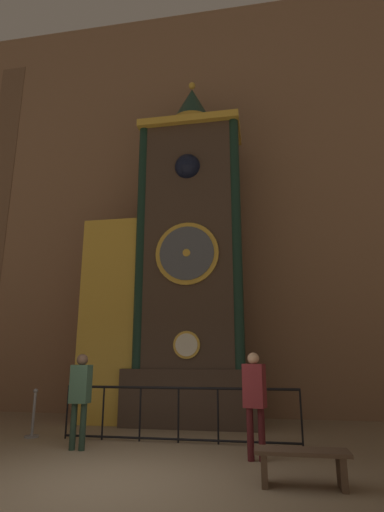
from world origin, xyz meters
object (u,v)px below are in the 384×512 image
object	(u,v)px
visitor_far	(255,395)
clock_tower	(175,270)
visitor_bench	(302,461)
stanchion_post	(33,422)
visitor_near	(80,391)

from	to	relation	value
visitor_far	clock_tower	bearing A→B (deg)	139.72
visitor_far	visitor_bench	size ratio (longest dim) A/B	1.39
stanchion_post	visitor_far	bearing A→B (deg)	-13.89
clock_tower	visitor_near	size ratio (longest dim) A/B	5.81
visitor_near	visitor_bench	distance (m)	4.02
clock_tower	stanchion_post	xyz separation A→B (m)	(-2.49, -2.08, -3.50)
stanchion_post	visitor_bench	bearing A→B (deg)	-24.21
visitor_far	stanchion_post	xyz separation A→B (m)	(-4.53, 1.12, -0.69)
visitor_near	visitor_far	bearing A→B (deg)	-0.31
clock_tower	visitor_near	world-z (taller)	clock_tower
visitor_near	visitor_bench	xyz separation A→B (m)	(3.71, -1.39, -0.67)
stanchion_post	visitor_near	bearing A→B (deg)	-32.94
visitor_near	stanchion_post	world-z (taller)	visitor_near
clock_tower	visitor_bench	xyz separation A→B (m)	(2.64, -4.38, -3.49)
visitor_near	stanchion_post	xyz separation A→B (m)	(-1.41, 0.91, -0.68)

